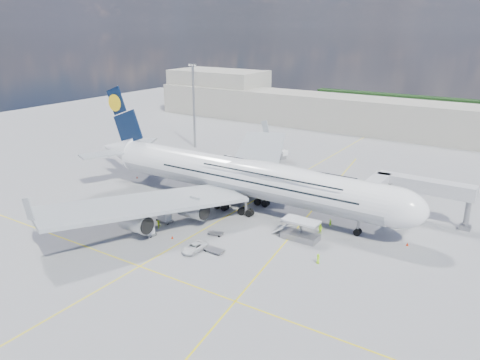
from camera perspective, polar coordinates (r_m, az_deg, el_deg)
The scene contains 31 objects.
ground at distance 90.54m, azimuth -3.21°, elevation -5.33°, with size 300.00×300.00×0.00m, color gray.
taxi_line_main at distance 90.54m, azimuth -3.21°, elevation -5.33°, with size 0.25×220.00×0.01m, color yellow.
taxi_line_cross at distance 77.01m, azimuth -12.14°, elevation -10.24°, with size 120.00×0.25×0.01m, color yellow.
taxi_line_diag at distance 91.91m, azimuth 7.62°, elevation -5.10°, with size 0.25×100.00×0.01m, color yellow.
airliner at distance 95.68m, azimuth 0.37°, elevation 0.42°, with size 77.26×79.15×23.71m.
jet_bridge at distance 94.48m, azimuth 19.38°, elevation -0.90°, with size 18.80×12.10×8.50m.
cargo_loader at distance 84.43m, azimuth 7.28°, elevation -6.35°, with size 8.53×3.20×3.67m.
light_mast at distance 144.86m, azimuth -5.66°, elevation 9.08°, with size 3.00×0.70×25.50m.
terminal at distance 171.74m, azimuth 15.91°, elevation 7.49°, with size 180.00×16.00×12.00m, color #B2AD9E.
hangar at distance 206.80m, azimuth -2.63°, elevation 10.74°, with size 40.00×22.00×18.00m, color #B2AD9E.
dolly_row_a at distance 98.85m, azimuth -10.56°, elevation -2.97°, with size 2.78×1.65×1.69m.
dolly_row_b at distance 86.90m, azimuth -11.18°, elevation -5.96°, with size 3.45×2.38×1.99m.
dolly_row_c at distance 91.94m, azimuth -9.19°, elevation -4.40°, with size 3.57×2.24×2.12m.
dolly_back at distance 103.62m, azimuth -19.37°, elevation -3.04°, with size 3.53×2.40×0.47m.
dolly_nose_far at distance 85.77m, azimuth -2.96°, elevation -6.50°, with size 2.96×1.94×0.40m.
dolly_nose_near at distance 79.67m, azimuth -3.17°, elevation -8.50°, with size 3.44×1.96×0.49m.
baggage_tug at distance 92.59m, azimuth -12.40°, elevation -4.65°, with size 3.23×2.17×1.85m.
catering_truck_inner at distance 119.20m, azimuth -0.84°, elevation 1.62°, with size 7.62×4.37×4.27m.
catering_truck_outer at distance 135.17m, azimuth 4.51°, elevation 3.42°, with size 6.30×3.88×3.50m.
service_van at distance 79.99m, azimuth -5.62°, elevation -8.20°, with size 2.29×4.97×1.38m, color white.
crew_nose at distance 90.55m, azimuth 10.95°, elevation -5.14°, with size 0.55×0.36×1.50m, color #A2FF1A.
crew_loader at distance 86.99m, azimuth 9.76°, elevation -5.91°, with size 0.95×0.74×1.95m, color #AEF319.
crew_wing at distance 98.18m, azimuth -8.27°, elevation -2.96°, with size 1.13×0.47×1.94m, color #C1DC17.
crew_van at distance 76.80m, azimuth 9.50°, elevation -9.44°, with size 0.82×0.53×1.68m, color #AEFF1A.
crew_tug at distance 89.35m, azimuth -9.94°, elevation -5.35°, with size 1.07×0.62×1.66m, color #C9EC18.
cone_nose at distance 86.68m, azimuth 19.72°, elevation -7.37°, with size 0.47×0.47×0.59m.
cone_wing_left_inner at distance 121.43m, azimuth 0.34°, elevation 1.08°, with size 0.43×0.43×0.54m.
cone_wing_left_outer at distance 124.69m, azimuth -1.71°, elevation 1.53°, with size 0.42×0.42×0.54m.
cone_wing_right_inner at distance 85.13m, azimuth -8.26°, elevation -6.92°, with size 0.42×0.42×0.54m.
cone_wing_right_outer at distance 94.16m, azimuth -18.91°, elevation -5.24°, with size 0.38×0.38×0.48m.
cone_tail at distance 119.46m, azimuth -12.45°, elevation 0.33°, with size 0.38×0.38×0.49m.
Camera 1 is at (49.31, -66.69, 36.33)m, focal length 35.00 mm.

